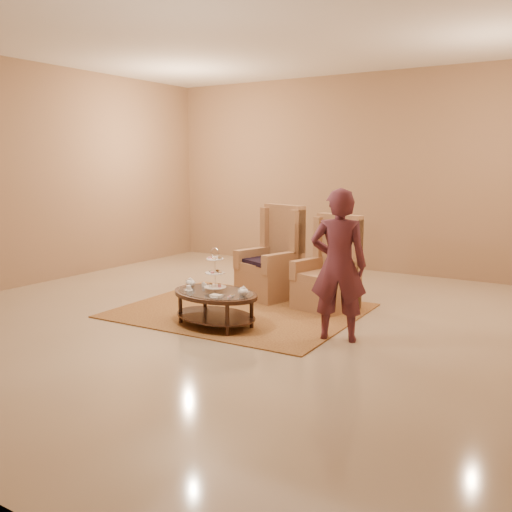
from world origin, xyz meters
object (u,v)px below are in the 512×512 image
Objects in this scene: tea_table at (215,298)px; person at (338,265)px; armchair_right at (330,278)px; armchair_left at (274,267)px.

tea_table is 1.56m from person.
armchair_left is at bearing -175.50° from armchair_right.
armchair_right is at bearing 71.36° from tea_table.
tea_table is 0.93× the size of armchair_left.
person reaches higher than tea_table.
person is at bearing -24.07° from armchair_left.
person is at bearing -48.57° from armchair_right.
armchair_right is at bearing -82.09° from person.
armchair_right is (0.96, -0.14, -0.03)m from armchair_left.
armchair_left is 2.15m from person.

